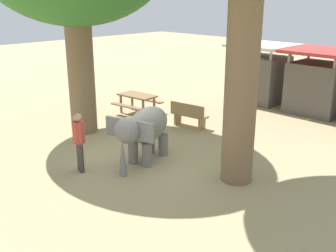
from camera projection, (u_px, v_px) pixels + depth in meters
The scene contains 7 objects.
ground_plane at pixel (138, 161), 11.51m from camera, with size 60.00×60.00×0.00m, color tan.
elephant at pixel (144, 129), 11.18m from camera, with size 1.61×2.24×1.54m.
person_handler at pixel (79, 138), 10.58m from camera, with size 0.49×0.32×1.62m.
wooden_bench at pixel (189, 115), 14.32m from camera, with size 1.44×0.59×0.88m.
picnic_table_near at pixel (137, 99), 15.92m from camera, with size 1.65×1.63×0.78m.
market_stall_white at pixel (261, 76), 17.64m from camera, with size 2.50×2.50×2.52m.
market_stall_red at pixel (318, 85), 15.89m from camera, with size 2.50×2.50×2.52m.
Camera 1 is at (8.13, -6.90, 4.54)m, focal length 43.15 mm.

